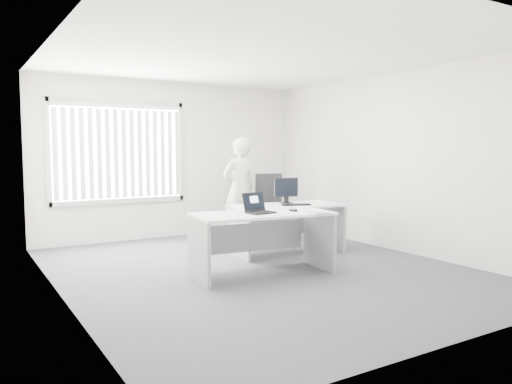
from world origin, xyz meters
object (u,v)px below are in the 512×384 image
person (240,189)px  laptop (261,203)px  desk_far (288,218)px  office_chair (271,219)px  monitor (286,190)px  desk_near (262,230)px

person → laptop: bearing=61.6°
desk_far → laptop: (-1.09, -0.95, 0.38)m
office_chair → monitor: 1.18m
laptop → monitor: size_ratio=0.83×
desk_far → office_chair: office_chair is taller
desk_far → laptop: bearing=-132.5°
desk_far → laptop: laptop is taller
desk_far → office_chair: (0.44, 1.15, -0.18)m
desk_near → monitor: monitor is taller
desk_far → laptop: 1.49m
office_chair → laptop: (-1.53, -2.10, 0.57)m
desk_far → monitor: bearing=70.0°
desk_far → monitor: monitor is taller
desk_near → desk_far: desk_near is taller
office_chair → person: size_ratio=0.64×
desk_far → person: 1.41m
monitor → desk_near: bearing=-125.3°
desk_near → person: (0.95, 2.26, 0.32)m
desk_far → person: (-0.09, 1.36, 0.36)m
person → desk_far: bearing=88.6°
laptop → desk_far: bearing=34.2°
office_chair → monitor: size_ratio=2.92×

